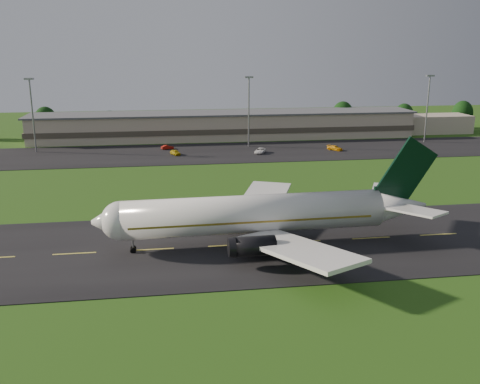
{
  "coord_description": "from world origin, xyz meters",
  "views": [
    {
      "loc": [
        -20.02,
        -73.29,
        28.29
      ],
      "look_at": [
        -8.11,
        8.0,
        6.0
      ],
      "focal_mm": 40.0,
      "sensor_mm": 36.0,
      "label": 1
    }
  ],
  "objects": [
    {
      "name": "service_vehicle_b",
      "position": [
        -18.71,
        78.78,
        0.69
      ],
      "size": [
        3.79,
        2.26,
        1.18
      ],
      "primitive_type": "imported",
      "rotation": [
        0.0,
        0.0,
        1.88
      ],
      "color": "#9F130A",
      "rests_on": "apron"
    },
    {
      "name": "light_mast_east",
      "position": [
        60.0,
        80.0,
        12.74
      ],
      "size": [
        2.4,
        1.2,
        20.35
      ],
      "color": "gray",
      "rests_on": "ground"
    },
    {
      "name": "apron",
      "position": [
        0.0,
        72.0,
        0.05
      ],
      "size": [
        260.0,
        30.0,
        0.1
      ],
      "primitive_type": "cube",
      "color": "black",
      "rests_on": "ground"
    },
    {
      "name": "tree_line",
      "position": [
        26.7,
        105.91,
        5.03
      ],
      "size": [
        196.84,
        9.06,
        10.27
      ],
      "color": "black",
      "rests_on": "ground"
    },
    {
      "name": "service_vehicle_c",
      "position": [
        6.48,
        69.25,
        0.8
      ],
      "size": [
        4.16,
        5.55,
        1.4
      ],
      "primitive_type": "imported",
      "rotation": [
        0.0,
        0.0,
        -0.42
      ],
      "color": "white",
      "rests_on": "apron"
    },
    {
      "name": "light_mast_west",
      "position": [
        -55.0,
        80.0,
        12.74
      ],
      "size": [
        2.4,
        1.2,
        20.35
      ],
      "color": "gray",
      "rests_on": "ground"
    },
    {
      "name": "taxiway",
      "position": [
        0.0,
        0.0,
        0.05
      ],
      "size": [
        220.0,
        30.0,
        0.1
      ],
      "primitive_type": "cube",
      "color": "black",
      "rests_on": "ground"
    },
    {
      "name": "airliner",
      "position": [
        -6.41,
        0.02,
        4.66
      ],
      "size": [
        51.27,
        42.17,
        15.57
      ],
      "rotation": [
        0.0,
        0.0,
        0.03
      ],
      "color": "white",
      "rests_on": "ground"
    },
    {
      "name": "service_vehicle_a",
      "position": [
        -16.71,
        70.19,
        0.79
      ],
      "size": [
        3.17,
        4.34,
        1.38
      ],
      "primitive_type": "imported",
      "rotation": [
        0.0,
        0.0,
        0.43
      ],
      "color": "#C4A90B",
      "rests_on": "apron"
    },
    {
      "name": "terminal",
      "position": [
        6.4,
        96.18,
        3.99
      ],
      "size": [
        145.0,
        16.0,
        8.4
      ],
      "color": "tan",
      "rests_on": "ground"
    },
    {
      "name": "light_mast_centre",
      "position": [
        5.0,
        80.0,
        12.74
      ],
      "size": [
        2.4,
        1.2,
        20.35
      ],
      "color": "gray",
      "rests_on": "ground"
    },
    {
      "name": "ground",
      "position": [
        0.0,
        0.0,
        0.0
      ],
      "size": [
        360.0,
        360.0,
        0.0
      ],
      "primitive_type": "plane",
      "color": "#294A12",
      "rests_on": "ground"
    },
    {
      "name": "service_vehicle_d",
      "position": [
        28.22,
        70.35,
        0.76
      ],
      "size": [
        4.41,
        4.64,
        1.32
      ],
      "primitive_type": "imported",
      "rotation": [
        0.0,
        0.0,
        0.73
      ],
      "color": "#F0A50E",
      "rests_on": "apron"
    }
  ]
}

